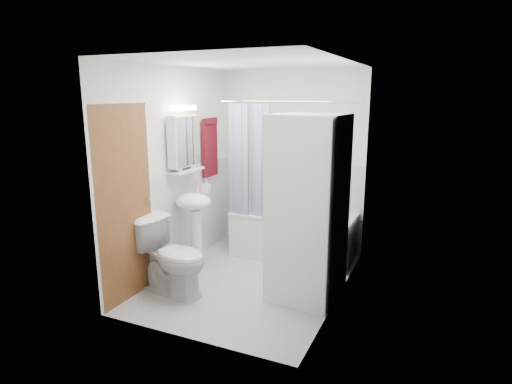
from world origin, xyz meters
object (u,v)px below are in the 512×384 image
at_px(washer_dryer, 307,209).
at_px(toilet, 173,257).
at_px(bathtub, 294,232).
at_px(sink, 194,214).

xyz_separation_m(washer_dryer, toilet, (-1.32, -0.49, -0.55)).
bearing_deg(toilet, bathtub, -19.56).
bearing_deg(sink, toilet, -79.79).
relative_size(bathtub, toilet, 1.90).
bearing_deg(bathtub, toilet, -118.61).
distance_m(sink, toilet, 0.71).
bearing_deg(washer_dryer, sink, 179.12).
distance_m(washer_dryer, toilet, 1.51).
relative_size(sink, washer_dryer, 0.55).
height_order(bathtub, toilet, toilet).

